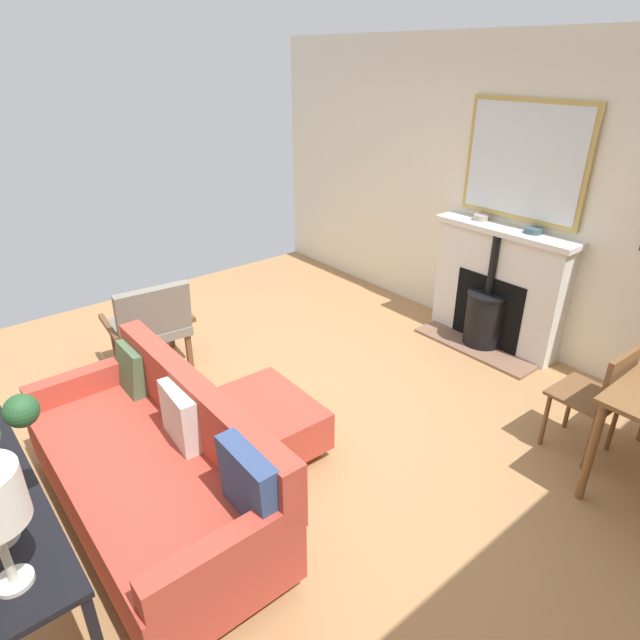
% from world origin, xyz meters
% --- Properties ---
extents(ground_plane, '(5.15, 6.23, 0.01)m').
position_xyz_m(ground_plane, '(0.00, 0.00, -0.00)').
color(ground_plane, '#A87A4C').
extents(wall_left, '(0.12, 6.23, 2.70)m').
position_xyz_m(wall_left, '(-2.57, 0.00, 1.35)').
color(wall_left, silver).
rests_on(wall_left, ground).
extents(fireplace, '(0.56, 1.33, 1.14)m').
position_xyz_m(fireplace, '(-2.35, 0.19, 0.51)').
color(fireplace, brown).
rests_on(fireplace, ground).
extents(mirror_over_mantel, '(0.04, 1.14, 1.00)m').
position_xyz_m(mirror_over_mantel, '(-2.49, 0.19, 1.69)').
color(mirror_over_mantel, tan).
extents(mantel_bowl_near, '(0.14, 0.14, 0.05)m').
position_xyz_m(mantel_bowl_near, '(-2.39, -0.10, 1.16)').
color(mantel_bowl_near, '#9E9384').
rests_on(mantel_bowl_near, fireplace).
extents(mantel_bowl_far, '(0.15, 0.15, 0.05)m').
position_xyz_m(mantel_bowl_far, '(-2.39, 0.43, 1.16)').
color(mantel_bowl_far, '#334C56').
rests_on(mantel_bowl_far, fireplace).
extents(sofa, '(0.85, 1.93, 0.84)m').
position_xyz_m(sofa, '(1.02, 0.24, 0.36)').
color(sofa, '#B2B2B7').
rests_on(sofa, ground).
extents(ottoman, '(0.59, 0.78, 0.37)m').
position_xyz_m(ottoman, '(0.18, 0.12, 0.23)').
color(ottoman, '#B2B2B7').
rests_on(ottoman, ground).
extents(armchair_accent, '(0.73, 0.65, 0.84)m').
position_xyz_m(armchair_accent, '(0.34, -1.36, 0.47)').
color(armchair_accent, brown).
rests_on(armchair_accent, ground).
extents(dining_chair_near_fireplace, '(0.41, 0.41, 0.83)m').
position_xyz_m(dining_chair_near_fireplace, '(-1.48, 1.58, 0.50)').
color(dining_chair_near_fireplace, brown).
rests_on(dining_chair_near_fireplace, ground).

